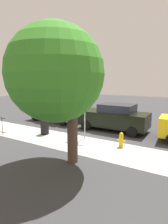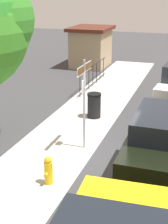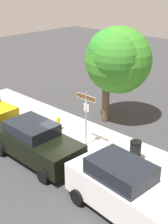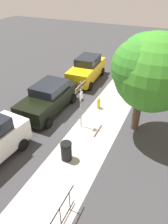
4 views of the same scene
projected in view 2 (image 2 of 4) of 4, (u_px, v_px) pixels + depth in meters
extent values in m
plane|color=#38383A|center=(92.00, 156.00, 10.37)|extent=(60.00, 60.00, 0.00)
cube|color=#B4AEA5|center=(74.00, 127.00, 12.54)|extent=(24.00, 2.60, 0.00)
cylinder|color=#9EA0A5|center=(84.00, 106.00, 10.42)|extent=(0.07, 0.07, 2.86)
cube|color=brown|center=(84.00, 69.00, 10.02)|extent=(1.21, 0.02, 0.22)
cube|color=white|center=(84.00, 69.00, 10.02)|extent=(1.24, 0.02, 0.25)
cube|color=silver|center=(84.00, 86.00, 10.22)|extent=(0.32, 0.02, 0.42)
cube|color=black|center=(168.00, 145.00, 9.25)|extent=(4.69, 1.93, 0.97)
cylinder|color=black|center=(141.00, 134.00, 11.12)|extent=(0.64, 0.22, 0.64)
cylinder|color=black|center=(119.00, 185.00, 8.29)|extent=(0.64, 0.22, 0.64)
cylinder|color=black|center=(155.00, 113.00, 12.96)|extent=(0.65, 0.27, 0.64)
cylinder|color=black|center=(93.00, 66.00, 17.34)|extent=(4.69, 0.04, 0.04)
cylinder|color=black|center=(93.00, 83.00, 17.66)|extent=(4.69, 0.04, 0.04)
cylinder|color=black|center=(80.00, 86.00, 15.73)|extent=(0.03, 0.03, 1.05)
cylinder|color=black|center=(85.00, 82.00, 16.33)|extent=(0.03, 0.03, 1.05)
cylinder|color=black|center=(89.00, 79.00, 16.92)|extent=(0.03, 0.03, 1.05)
cylinder|color=black|center=(93.00, 76.00, 17.52)|extent=(0.03, 0.03, 1.05)
cylinder|color=black|center=(97.00, 73.00, 18.11)|extent=(0.03, 0.03, 1.05)
cylinder|color=black|center=(100.00, 70.00, 18.71)|extent=(0.03, 0.03, 1.05)
cylinder|color=black|center=(103.00, 68.00, 19.30)|extent=(0.03, 0.03, 1.05)
cube|color=#998466|center=(91.00, 48.00, 21.61)|extent=(2.70, 2.07, 2.30)
cube|color=#4C2319|center=(91.00, 28.00, 21.18)|extent=(3.06, 2.43, 0.20)
cylinder|color=yellow|center=(49.00, 173.00, 8.83)|extent=(0.22, 0.22, 0.62)
sphere|color=yellow|center=(48.00, 160.00, 8.70)|extent=(0.20, 0.20, 0.20)
cylinder|color=yellow|center=(46.00, 175.00, 8.67)|extent=(0.10, 0.09, 0.09)
cylinder|color=yellow|center=(51.00, 169.00, 8.96)|extent=(0.10, 0.09, 0.09)
cylinder|color=black|center=(94.00, 106.00, 13.29)|extent=(0.52, 0.52, 0.90)
cylinder|color=black|center=(94.00, 94.00, 13.12)|extent=(0.55, 0.55, 0.08)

